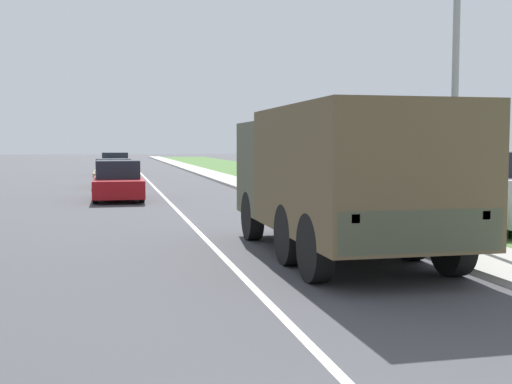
# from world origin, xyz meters

# --- Properties ---
(ground_plane) EXTENTS (180.00, 180.00, 0.00)m
(ground_plane) POSITION_xyz_m (0.00, 40.00, 0.00)
(ground_plane) COLOR #424247
(lane_centre_stripe) EXTENTS (0.12, 120.00, 0.00)m
(lane_centre_stripe) POSITION_xyz_m (0.00, 40.00, 0.00)
(lane_centre_stripe) COLOR silver
(lane_centre_stripe) RESTS_ON ground
(sidewalk_right) EXTENTS (1.80, 120.00, 0.12)m
(sidewalk_right) POSITION_xyz_m (4.50, 40.00, 0.06)
(sidewalk_right) COLOR #ADAAA3
(sidewalk_right) RESTS_ON ground
(grass_strip_right) EXTENTS (7.00, 120.00, 0.02)m
(grass_strip_right) POSITION_xyz_m (8.90, 40.00, 0.01)
(grass_strip_right) COLOR #4C7538
(grass_strip_right) RESTS_ON ground
(military_truck) EXTENTS (2.59, 6.68, 2.74)m
(military_truck) POSITION_xyz_m (2.14, 8.72, 1.57)
(military_truck) COLOR #474C38
(military_truck) RESTS_ON ground
(car_nearest_ahead) EXTENTS (1.80, 4.59, 1.48)m
(car_nearest_ahead) POSITION_xyz_m (-1.78, 22.12, 0.67)
(car_nearest_ahead) COLOR maroon
(car_nearest_ahead) RESTS_ON ground
(car_second_ahead) EXTENTS (1.87, 4.25, 1.37)m
(car_second_ahead) POSITION_xyz_m (-1.93, 29.65, 0.63)
(car_second_ahead) COLOR tan
(car_second_ahead) RESTS_ON ground
(car_third_ahead) EXTENTS (1.91, 4.17, 1.52)m
(car_third_ahead) POSITION_xyz_m (-1.78, 41.63, 0.68)
(car_third_ahead) COLOR tan
(car_third_ahead) RESTS_ON ground
(lamp_post) EXTENTS (1.69, 0.24, 7.47)m
(lamp_post) POSITION_xyz_m (4.55, 9.25, 4.53)
(lamp_post) COLOR gray
(lamp_post) RESTS_ON sidewalk_right
(utility_box) EXTENTS (0.55, 0.45, 0.70)m
(utility_box) POSITION_xyz_m (6.20, 10.09, 0.37)
(utility_box) COLOR #3D7042
(utility_box) RESTS_ON grass_strip_right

